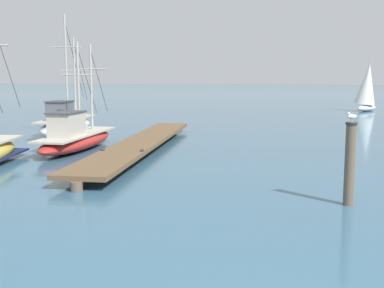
{
  "coord_description": "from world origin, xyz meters",
  "views": [
    {
      "loc": [
        0.25,
        -4.53,
        3.35
      ],
      "look_at": [
        -2.59,
        9.0,
        1.4
      ],
      "focal_mm": 45.05,
      "sensor_mm": 36.0,
      "label": 1
    }
  ],
  "objects_px": {
    "fishing_boat_2": "(76,138)",
    "mooring_piling": "(350,163)",
    "fishing_boat_0": "(66,124)",
    "perched_seagull": "(352,116)",
    "distant_sailboat": "(367,88)"
  },
  "relations": [
    {
      "from": "fishing_boat_2",
      "to": "mooring_piling",
      "type": "distance_m",
      "value": 13.37
    },
    {
      "from": "fishing_boat_0",
      "to": "perched_seagull",
      "type": "bearing_deg",
      "value": -40.92
    },
    {
      "from": "fishing_boat_0",
      "to": "distant_sailboat",
      "type": "xyz_separation_m",
      "value": [
        19.46,
        23.97,
        1.58
      ]
    },
    {
      "from": "fishing_boat_0",
      "to": "perched_seagull",
      "type": "xyz_separation_m",
      "value": [
        14.03,
        -12.16,
        1.66
      ]
    },
    {
      "from": "fishing_boat_0",
      "to": "fishing_boat_2",
      "type": "relative_size",
      "value": 0.98
    },
    {
      "from": "perched_seagull",
      "to": "fishing_boat_0",
      "type": "bearing_deg",
      "value": 139.08
    },
    {
      "from": "fishing_boat_0",
      "to": "mooring_piling",
      "type": "height_order",
      "value": "fishing_boat_0"
    },
    {
      "from": "mooring_piling",
      "to": "distant_sailboat",
      "type": "distance_m",
      "value": 36.56
    },
    {
      "from": "fishing_boat_2",
      "to": "mooring_piling",
      "type": "bearing_deg",
      "value": -33.4
    },
    {
      "from": "fishing_boat_2",
      "to": "distant_sailboat",
      "type": "xyz_separation_m",
      "value": [
        16.59,
        28.78,
        1.67
      ]
    },
    {
      "from": "mooring_piling",
      "to": "fishing_boat_2",
      "type": "bearing_deg",
      "value": 146.6
    },
    {
      "from": "fishing_boat_2",
      "to": "distant_sailboat",
      "type": "relative_size",
      "value": 1.5
    },
    {
      "from": "perched_seagull",
      "to": "distant_sailboat",
      "type": "bearing_deg",
      "value": 81.45
    },
    {
      "from": "fishing_boat_0",
      "to": "distant_sailboat",
      "type": "relative_size",
      "value": 1.47
    },
    {
      "from": "mooring_piling",
      "to": "perched_seagull",
      "type": "distance_m",
      "value": 1.2
    }
  ]
}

